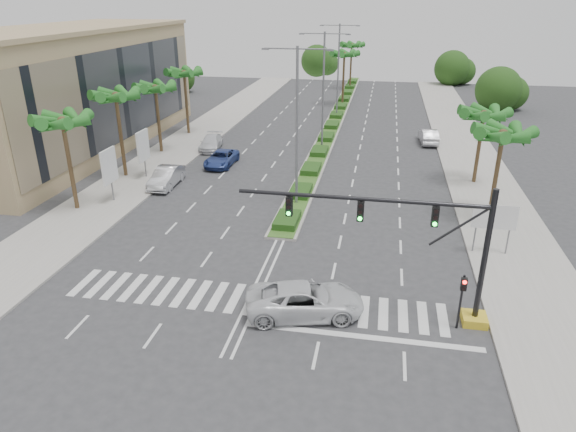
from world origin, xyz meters
name	(u,v)px	position (x,y,z in m)	size (l,w,h in m)	color
ground	(253,300)	(0.00, 0.00, 0.00)	(160.00, 160.00, 0.00)	#333335
footpath_right	(486,191)	(15.20, 20.00, 0.07)	(6.00, 120.00, 0.15)	gray
footpath_left	(149,170)	(-15.20, 20.00, 0.07)	(6.00, 120.00, 0.15)	gray
median	(336,119)	(0.00, 45.00, 0.10)	(2.20, 75.00, 0.20)	gray
median_grass	(336,118)	(0.00, 45.00, 0.22)	(1.80, 75.00, 0.04)	#316020
building	(70,92)	(-26.00, 26.00, 6.00)	(12.00, 36.00, 12.00)	tan
signal_gantry	(436,258)	(9.27, 0.00, 3.46)	(12.60, 1.20, 7.20)	gold
pedestrian_signal	(462,293)	(10.60, -0.68, 2.04)	(0.28, 0.36, 3.00)	black
direction_sign	(494,219)	(13.50, 7.99, 2.45)	(2.70, 0.11, 3.40)	slate
billboard_near	(109,167)	(-14.50, 12.00, 2.96)	(0.18, 2.10, 4.35)	slate
billboard_far	(143,146)	(-14.50, 18.00, 2.96)	(0.18, 2.10, 4.35)	slate
palm_left_near	(63,124)	(-16.50, 10.00, 6.69)	(4.57, 4.68, 7.55)	brown
palm_left_mid	(116,99)	(-16.50, 18.00, 7.08)	(4.57, 4.68, 7.95)	brown
palm_left_far	(155,90)	(-16.50, 26.00, 6.50)	(4.57, 4.68, 7.35)	brown
palm_left_end	(184,75)	(-16.50, 34.00, 6.88)	(4.57, 4.68, 7.75)	brown
palm_right_near	(503,137)	(14.50, 14.00, 6.20)	(4.57, 4.68, 7.05)	brown
palm_right_far	(483,116)	(14.50, 22.00, 5.91)	(4.57, 4.68, 6.75)	brown
palm_median_a	(344,56)	(0.00, 55.00, 7.17)	(4.57, 4.68, 8.05)	brown
palm_median_b	(352,47)	(0.00, 70.00, 7.17)	(4.57, 4.68, 8.05)	brown
streetlight_near	(297,120)	(0.00, 14.00, 6.81)	(5.10, 0.25, 12.00)	slate
streetlight_mid	(323,85)	(0.00, 30.00, 6.81)	(5.10, 0.25, 12.00)	slate
streetlight_far	(338,66)	(0.00, 46.00, 6.81)	(5.10, 0.25, 12.00)	slate
car_parked_a	(167,179)	(-11.80, 16.43, 0.64)	(1.51, 3.75, 1.28)	silver
car_parked_b	(166,177)	(-11.80, 16.29, 0.83)	(1.75, 5.02, 1.65)	silver
car_parked_c	(221,158)	(-8.90, 22.84, 0.71)	(2.37, 5.14, 1.43)	navy
car_parked_d	(211,143)	(-11.74, 28.14, 0.72)	(2.03, 4.99, 1.45)	silver
car_crossing	(305,300)	(2.97, -0.77, 0.84)	(2.79, 6.05, 1.68)	silver
car_right	(428,136)	(11.35, 34.93, 0.82)	(1.73, 4.96, 1.63)	#B9B7BD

